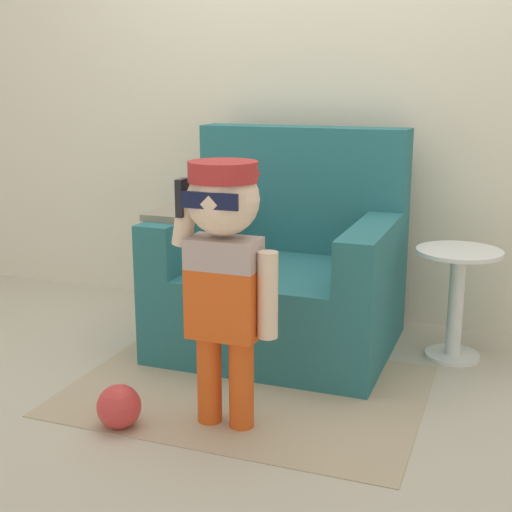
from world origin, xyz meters
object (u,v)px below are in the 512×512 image
(person_child, at_px, (224,254))
(toy_ball, at_px, (119,407))
(armchair, at_px, (284,273))
(side_table, at_px, (456,293))

(person_child, xyz_separation_m, toy_ball, (-0.35, -0.16, -0.56))
(armchair, relative_size, person_child, 1.09)
(armchair, bearing_deg, toy_ball, -105.34)
(person_child, relative_size, side_table, 1.91)
(side_table, height_order, toy_ball, side_table)
(side_table, bearing_deg, armchair, -174.42)
(armchair, distance_m, side_table, 0.79)
(armchair, distance_m, person_child, 0.93)
(person_child, height_order, toy_ball, person_child)
(person_child, bearing_deg, side_table, 53.22)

